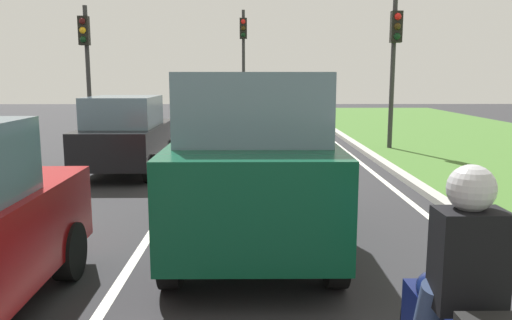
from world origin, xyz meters
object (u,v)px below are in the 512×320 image
Objects in this scene: traffic_light_far_median at (243,49)px; traffic_light_near_right at (394,51)px; traffic_light_overhead_left at (86,53)px; car_suv_ahead at (253,158)px; rider_person at (467,257)px; car_hatchback_far at (126,135)px.

traffic_light_near_right is at bearing -59.97° from traffic_light_far_median.
traffic_light_overhead_left is at bearing 172.26° from traffic_light_near_right.
traffic_light_far_median is (-0.37, 16.70, 2.24)m from car_suv_ahead.
car_hatchback_far is at bearing 114.30° from rider_person.
traffic_light_far_median reaches higher than car_suv_ahead.
traffic_light_near_right is (7.17, 3.55, 2.09)m from car_hatchback_far.
rider_person is at bearing -64.73° from traffic_light_overhead_left.
traffic_light_overhead_left is 0.87× the size of traffic_light_far_median.
traffic_light_near_right is (4.23, 8.74, 1.81)m from car_suv_ahead.
traffic_light_near_right reaches higher than car_suv_ahead.
traffic_light_overhead_left reaches higher than car_suv_ahead.
traffic_light_overhead_left reaches higher than rider_person.
traffic_light_near_right is (2.98, 12.59, 1.78)m from rider_person.
car_suv_ahead is 1.00× the size of traffic_light_near_right.
car_suv_ahead is 1.22× the size of car_hatchback_far.
traffic_light_overhead_left is 8.30m from traffic_light_far_median.
traffic_light_far_median is (2.57, 11.51, 2.53)m from car_hatchback_far.
traffic_light_near_right is at bearing 76.11° from rider_person.
car_suv_ahead is 0.88× the size of traffic_light_far_median.
rider_person is 13.06m from traffic_light_near_right.
traffic_light_near_right is 0.88× the size of traffic_light_far_median.
rider_person is at bearing -72.20° from car_suv_ahead.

